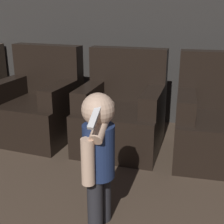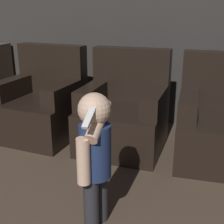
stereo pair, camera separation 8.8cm
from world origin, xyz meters
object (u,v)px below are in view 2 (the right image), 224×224
(armchair_left, at_px, (42,106))
(armchair_middle, at_px, (124,115))
(person_toddler, at_px, (95,151))
(armchair_right, at_px, (222,126))

(armchair_left, relative_size, armchair_middle, 1.00)
(armchair_left, bearing_deg, person_toddler, -44.25)
(person_toddler, bearing_deg, armchair_right, 160.41)
(armchair_right, relative_size, person_toddler, 1.08)
(armchair_left, height_order, person_toddler, armchair_left)
(armchair_left, relative_size, armchair_right, 1.00)
(armchair_right, distance_m, person_toddler, 1.45)
(armchair_middle, bearing_deg, person_toddler, -81.88)
(armchair_left, distance_m, armchair_right, 1.85)
(person_toddler, bearing_deg, armchair_left, -125.99)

